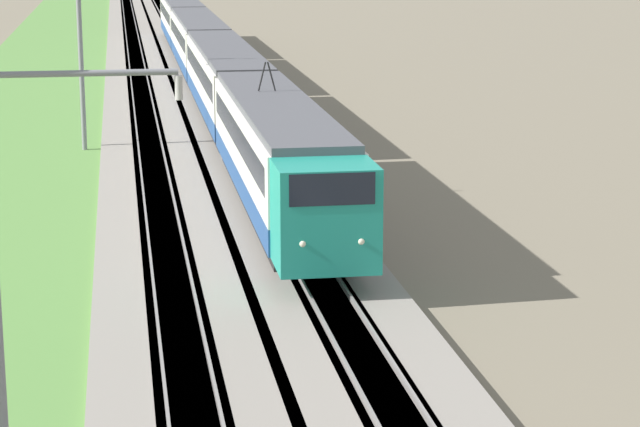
{
  "coord_description": "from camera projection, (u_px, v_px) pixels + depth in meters",
  "views": [
    {
      "loc": [
        -7.06,
        1.25,
        10.06
      ],
      "look_at": [
        26.16,
        -4.1,
        2.29
      ],
      "focal_mm": 70.0,
      "sensor_mm": 36.0,
      "label": 1
    }
  ],
  "objects": [
    {
      "name": "grass_verge",
      "position": [
        23.0,
        152.0,
        56.45
      ],
      "size": [
        240.0,
        10.98,
        0.12
      ],
      "color": "#5B8E42",
      "rests_on": "ground"
    },
    {
      "name": "track_adjacent",
      "position": [
        238.0,
        144.0,
        57.95
      ],
      "size": [
        240.0,
        1.57,
        0.45
      ],
      "color": "#4C4238",
      "rests_on": "ground"
    },
    {
      "name": "track_main",
      "position": [
        150.0,
        147.0,
        57.31
      ],
      "size": [
        240.0,
        1.57,
        0.45
      ],
      "color": "#4C4238",
      "rests_on": "ground"
    },
    {
      "name": "ballast_adjacent",
      "position": [
        238.0,
        144.0,
        57.95
      ],
      "size": [
        240.0,
        4.4,
        0.3
      ],
      "color": "gray",
      "rests_on": "ground"
    },
    {
      "name": "catenary_mast_near",
      "position": [
        0.0,
        355.0,
        15.8
      ],
      "size": [
        0.22,
        2.56,
        9.21
      ],
      "color": "slate",
      "rests_on": "ground"
    },
    {
      "name": "ballast_main",
      "position": [
        150.0,
        147.0,
        57.31
      ],
      "size": [
        240.0,
        4.4,
        0.3
      ],
      "color": "gray",
      "rests_on": "ground"
    },
    {
      "name": "catenary_mast_mid",
      "position": [
        82.0,
        52.0,
        55.78
      ],
      "size": [
        0.22,
        2.56,
        8.78
      ],
      "color": "slate",
      "rests_on": "ground"
    },
    {
      "name": "passenger_train",
      "position": [
        210.0,
        58.0,
        73.8
      ],
      "size": [
        85.22,
        2.86,
        5.2
      ],
      "rotation": [
        0.0,
        0.0,
        3.14
      ],
      "color": "teal",
      "rests_on": "ground"
    }
  ]
}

